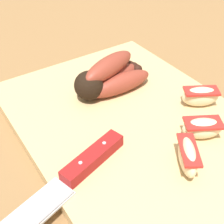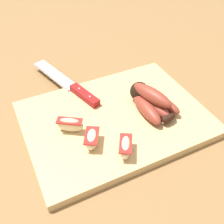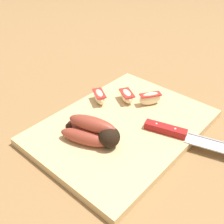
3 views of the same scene
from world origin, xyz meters
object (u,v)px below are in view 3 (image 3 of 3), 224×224
banana_bunch (93,131)px  apple_wedge_far (127,96)px  apple_wedge_near (151,99)px  apple_wedge_middle (99,97)px  chefs_knife (186,136)px

banana_bunch → apple_wedge_far: bearing=-166.0°
banana_bunch → apple_wedge_near: 0.20m
apple_wedge_middle → apple_wedge_far: apple_wedge_middle is taller
banana_bunch → chefs_knife: 0.21m
chefs_knife → apple_wedge_near: size_ratio=4.38×
banana_bunch → apple_wedge_middle: bearing=-141.5°
chefs_knife → apple_wedge_far: apple_wedge_far is taller
banana_bunch → apple_wedge_middle: (-0.12, -0.10, -0.01)m
banana_bunch → apple_wedge_middle: banana_bunch is taller
apple_wedge_middle → apple_wedge_near: bearing=126.1°
apple_wedge_middle → apple_wedge_far: (-0.05, 0.05, -0.00)m
apple_wedge_middle → apple_wedge_far: size_ratio=1.00×
chefs_knife → apple_wedge_middle: size_ratio=4.35×
banana_bunch → chefs_knife: bearing=132.9°
apple_wedge_far → apple_wedge_near: bearing=115.6°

